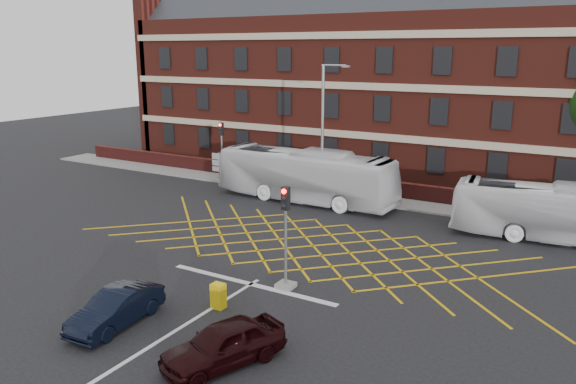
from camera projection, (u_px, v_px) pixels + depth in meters
The scene contains 16 objects.
ground at pixel (293, 258), 26.32m from camera, with size 120.00×120.00×0.00m, color black.
victorian_building at pixel (441, 72), 42.63m from camera, with size 51.00×12.17×20.40m.
boundary_wall at pixel (391, 189), 37.03m from camera, with size 56.00×0.50×1.10m, color #501715.
far_pavement at pixel (386, 200), 36.32m from camera, with size 60.00×3.00×0.12m, color slate.
box_junction_hatching at pixel (313, 246), 27.99m from camera, with size 11.50×0.12×0.02m, color #CC990C.
stop_line at pixel (251, 284), 23.40m from camera, with size 8.00×0.30×0.02m, color silver.
centre_line at pixel (137, 355), 17.97m from camera, with size 0.15×14.00×0.02m, color silver.
bus_left at pixel (305, 176), 35.88m from camera, with size 2.83×12.09×3.37m, color white.
bus_right at pixel (560, 213), 28.39m from camera, with size 2.48×10.58×2.95m, color silver.
car_navy at pixel (116, 308), 19.81m from camera, with size 1.35×3.86×1.27m, color black.
car_maroon at pixel (224, 344), 17.31m from camera, with size 1.62×4.02×1.37m, color black.
traffic_light_near at pixel (286, 247), 22.63m from camera, with size 0.70×0.70×4.27m.
traffic_light_far at pixel (222, 156), 42.04m from camera, with size 0.70×0.70×4.27m.
street_lamp at pixel (323, 157), 35.27m from camera, with size 2.25×1.00×8.66m.
direction_signs at pixel (218, 163), 41.27m from camera, with size 1.10×0.16×2.20m.
utility_cabinet at pixel (218, 296), 21.16m from camera, with size 0.49×0.41×0.98m, color yellow.
Camera 1 is at (12.38, -21.42, 9.50)m, focal length 35.00 mm.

